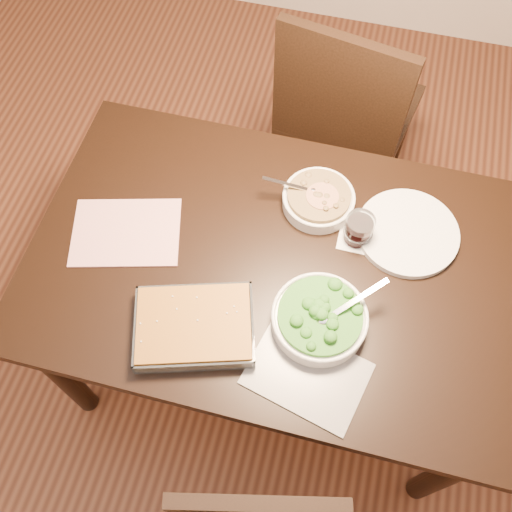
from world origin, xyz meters
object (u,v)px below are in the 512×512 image
Objects in this scene: baking_dish at (194,326)px; chair_far at (344,112)px; dinner_plate at (408,232)px; stew_bowl at (318,199)px; wine_tumbler at (359,229)px; broccoli_bowl at (319,319)px; table at (275,277)px.

chair_far is (0.24, 1.04, -0.22)m from baking_dish.
baking_dish is 1.09m from chair_far.
chair_far reaches higher than baking_dish.
dinner_plate is (0.51, 0.43, -0.02)m from baking_dish.
baking_dish is 0.36× the size of chair_far.
stew_bowl reaches higher than baking_dish.
broccoli_bowl is at bearing -100.71° from wine_tumbler.
table is at bearing -147.22° from wine_tumbler.
dinner_plate is at bearing 59.93° from broccoli_bowl.
baking_dish is at bearing -122.25° from table.
wine_tumbler is at bearing -160.84° from dinner_plate.
stew_bowl is at bearing 172.42° from dinner_plate.
table is at bearing 134.17° from broccoli_bowl.
baking_dish is at bearing -162.33° from broccoli_bowl.
broccoli_bowl is 0.29m from wine_tumbler.
stew_bowl is 0.94× the size of broccoli_bowl.
chair_far is at bearing 84.02° from table.
wine_tumbler is (0.05, 0.29, 0.02)m from broccoli_bowl.
chair_far reaches higher than stew_bowl.
broccoli_bowl is at bearing -120.07° from dinner_plate.
broccoli_bowl reaches higher than wine_tumbler.
wine_tumbler reaches higher than baking_dish.
table is 3.87× the size of baking_dish.
table is 0.28m from wine_tumbler.
stew_bowl reaches higher than dinner_plate.
dinner_plate is at bearing 23.65° from baking_dish.
chair_far is (-0.12, 0.65, -0.25)m from wine_tumbler.
table is at bearing -108.90° from stew_bowl.
baking_dish is at bearing -116.48° from stew_bowl.
table is 0.25m from broccoli_bowl.
dinner_plate is at bearing 19.16° from wine_tumbler.
broccoli_bowl is 0.86× the size of dinner_plate.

